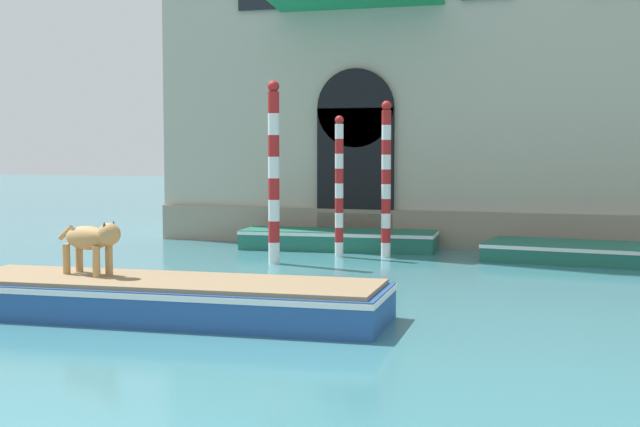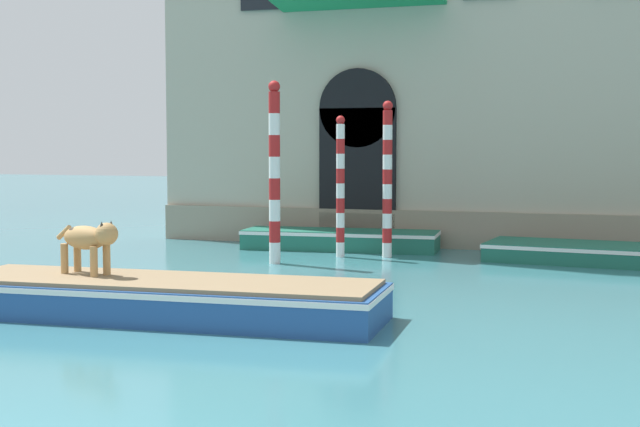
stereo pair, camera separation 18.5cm
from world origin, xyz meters
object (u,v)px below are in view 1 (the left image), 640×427
at_px(boat_foreground, 167,297).
at_px(boat_moored_near_palazzo, 339,239).
at_px(dog_on_deck, 91,239).
at_px(mooring_pole_1, 274,172).
at_px(mooring_pole_0, 339,186).
at_px(mooring_pole_2, 386,179).

xyz_separation_m(boat_foreground, boat_moored_near_palazzo, (0.03, 9.05, -0.06)).
relative_size(dog_on_deck, boat_moored_near_palazzo, 0.25).
bearing_deg(boat_moored_near_palazzo, dog_on_deck, -102.36).
bearing_deg(mooring_pole_1, boat_foreground, -84.58).
bearing_deg(mooring_pole_0, boat_foreground, -93.22).
xyz_separation_m(mooring_pole_0, mooring_pole_1, (-1.02, -1.54, 0.36)).
xyz_separation_m(dog_on_deck, mooring_pole_0, (1.70, 7.68, 0.49)).
bearing_deg(boat_foreground, mooring_pole_1, 92.41).
height_order(boat_foreground, mooring_pole_1, mooring_pole_1).
distance_m(dog_on_deck, boat_moored_near_palazzo, 9.16).
relative_size(boat_foreground, dog_on_deck, 5.40).
distance_m(boat_foreground, mooring_pole_2, 8.23).
bearing_deg(boat_moored_near_palazzo, boat_foreground, -94.37).
height_order(dog_on_deck, boat_moored_near_palazzo, dog_on_deck).
height_order(boat_moored_near_palazzo, mooring_pole_0, mooring_pole_0).
xyz_separation_m(boat_foreground, mooring_pole_0, (0.43, 7.70, 1.31)).
distance_m(dog_on_deck, mooring_pole_2, 8.41).
relative_size(boat_foreground, mooring_pole_2, 1.88).
relative_size(mooring_pole_0, mooring_pole_2, 0.91).
relative_size(dog_on_deck, mooring_pole_2, 0.35).
bearing_deg(boat_moored_near_palazzo, mooring_pole_0, -77.57).
bearing_deg(mooring_pole_0, mooring_pole_2, 13.73).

